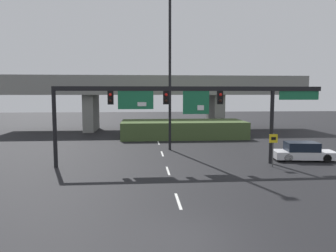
% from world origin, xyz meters
% --- Properties ---
extents(ground_plane, '(160.00, 160.00, 0.00)m').
position_xyz_m(ground_plane, '(0.00, 0.00, 0.00)').
color(ground_plane, black).
extents(lane_markings, '(0.14, 27.27, 0.01)m').
position_xyz_m(lane_markings, '(0.00, 16.42, 0.00)').
color(lane_markings, silver).
rests_on(lane_markings, ground).
extents(signal_gantry, '(19.28, 0.44, 5.67)m').
position_xyz_m(signal_gantry, '(1.23, 11.92, 4.70)').
color(signal_gantry, black).
rests_on(signal_gantry, ground).
extents(speed_limit_sign, '(0.60, 0.11, 2.39)m').
position_xyz_m(speed_limit_sign, '(7.45, 10.74, 1.56)').
color(speed_limit_sign, '#4C4C4C').
rests_on(speed_limit_sign, ground).
extents(highway_light_pole_near, '(0.70, 0.36, 17.77)m').
position_xyz_m(highway_light_pole_near, '(0.83, 18.36, 9.27)').
color(highway_light_pole_near, black).
rests_on(highway_light_pole_near, ground).
extents(overpass_bridge, '(41.18, 7.80, 7.50)m').
position_xyz_m(overpass_bridge, '(0.00, 34.89, 5.36)').
color(overpass_bridge, gray).
rests_on(overpass_bridge, ground).
extents(grass_embankment, '(14.33, 6.13, 1.95)m').
position_xyz_m(grass_embankment, '(3.10, 26.89, 0.97)').
color(grass_embankment, '#42562D').
rests_on(grass_embankment, ground).
extents(parked_sedan_near_right, '(4.78, 2.33, 1.42)m').
position_xyz_m(parked_sedan_near_right, '(10.73, 12.80, 0.66)').
color(parked_sedan_near_right, silver).
rests_on(parked_sedan_near_right, ground).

